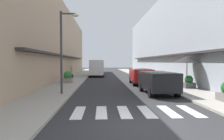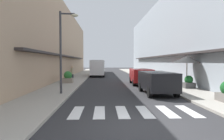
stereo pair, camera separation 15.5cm
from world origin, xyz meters
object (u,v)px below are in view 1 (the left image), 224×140
parked_car_mid (141,75)px  delivery_van (97,67)px  planter_midblock (189,82)px  cafe_umbrella (187,60)px  pedestrian_walking_near (72,74)px  street_lamp (64,43)px  planter_far (68,78)px  parked_car_near (158,80)px

parked_car_mid → delivery_van: size_ratio=0.74×
parked_car_mid → planter_midblock: size_ratio=4.23×
cafe_umbrella → pedestrian_walking_near: 10.75m
delivery_van → street_lamp: size_ratio=1.06×
parked_car_mid → planter_far: (-6.88, 0.84, -0.32)m
planter_midblock → planter_far: size_ratio=0.87×
parked_car_near → delivery_van: bearing=104.5°
delivery_van → cafe_umbrella: bearing=-62.9°
delivery_van → street_lamp: 17.02m
parked_car_near → delivery_van: 17.23m
planter_midblock → planter_far: 10.83m
parked_car_near → delivery_van: (-4.30, 16.68, 0.49)m
street_lamp → planter_midblock: 9.67m
parked_car_near → parked_car_mid: same height
cafe_umbrella → planter_far: (-9.86, 4.13, -1.69)m
pedestrian_walking_near → planter_far: bearing=-8.3°
parked_car_near → planter_far: bearing=136.2°
parked_car_mid → planter_midblock: parked_car_mid is taller
parked_car_near → parked_car_mid: 5.76m
parked_car_near → delivery_van: size_ratio=0.74×
cafe_umbrella → delivery_van: bearing=117.1°
street_lamp → cafe_umbrella: bearing=16.4°
street_lamp → planter_far: bearing=97.8°
planter_far → street_lamp: bearing=-82.2°
parked_car_near → planter_far: size_ratio=3.64×
planter_midblock → planter_far: bearing=156.0°
delivery_van → planter_far: size_ratio=4.93×
parked_car_near → pedestrian_walking_near: 9.79m
parked_car_near → planter_midblock: parked_car_near is taller
pedestrian_walking_near → delivery_van: bearing=-176.1°
parked_car_near → planter_far: parked_car_near is taller
street_lamp → cafe_umbrella: size_ratio=2.09×
parked_car_near → parked_car_mid: size_ratio=0.99×
street_lamp → planter_far: street_lamp is taller
delivery_van → planter_midblock: delivery_van is taller
parked_car_near → pedestrian_walking_near: bearing=132.1°
parked_car_mid → delivery_van: 11.75m
parked_car_mid → cafe_umbrella: (2.97, -3.29, 1.37)m
parked_car_mid → planter_midblock: 4.68m
parked_car_mid → planter_far: parked_car_mid is taller
parked_car_near → cafe_umbrella: cafe_umbrella is taller
cafe_umbrella → planter_midblock: (0.04, -0.27, -1.75)m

